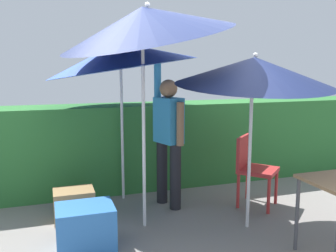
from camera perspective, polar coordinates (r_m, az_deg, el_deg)
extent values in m
plane|color=gray|center=(4.11, 1.36, -15.99)|extent=(24.00, 24.00, 0.00)
cube|color=#2D7033|center=(5.39, -4.39, -3.03)|extent=(8.00, 0.70, 1.22)
cylinder|color=silver|center=(3.92, -3.82, -1.53)|extent=(0.04, 0.04, 2.04)
cone|color=#19234C|center=(3.85, -3.61, 15.83)|extent=(1.87, 1.82, 0.89)
sphere|color=silver|center=(3.84, -3.24, 18.44)|extent=(0.05, 0.05, 0.05)
cylinder|color=silver|center=(4.83, -7.16, -1.47)|extent=(0.04, 0.04, 1.72)
cone|color=blue|center=(4.72, -7.43, 10.83)|extent=(1.95, 1.92, 0.68)
sphere|color=silver|center=(4.71, -7.50, 13.09)|extent=(0.05, 0.05, 0.05)
cylinder|color=silver|center=(4.03, 12.61, -4.90)|extent=(0.04, 0.04, 1.56)
cone|color=#19234C|center=(3.92, 13.27, 8.35)|extent=(1.65, 1.67, 0.46)
sphere|color=silver|center=(3.93, 13.54, 10.73)|extent=(0.05, 0.05, 0.05)
cylinder|color=black|center=(4.76, -0.94, -7.15)|extent=(0.14, 0.14, 0.82)
cylinder|color=black|center=(4.54, 1.16, -7.94)|extent=(0.14, 0.14, 0.82)
cube|color=#338EC6|center=(4.50, 0.08, 0.91)|extent=(0.32, 0.41, 0.56)
sphere|color=#8C6647|center=(4.46, 0.09, 5.87)|extent=(0.22, 0.22, 0.22)
cylinder|color=#338EC6|center=(4.64, -1.64, 7.35)|extent=(0.11, 0.11, 0.56)
cylinder|color=#8C6647|center=(4.32, 1.92, 0.30)|extent=(0.11, 0.11, 0.52)
cylinder|color=#B72D2D|center=(4.61, 15.45, -10.51)|extent=(0.04, 0.04, 0.44)
cylinder|color=#B72D2D|center=(4.96, 16.53, -9.14)|extent=(0.04, 0.04, 0.44)
cylinder|color=#B72D2D|center=(4.71, 10.90, -9.92)|extent=(0.04, 0.04, 0.44)
cylinder|color=#B72D2D|center=(5.05, 12.29, -8.64)|extent=(0.04, 0.04, 0.44)
cube|color=#B72D2D|center=(4.76, 13.90, -6.73)|extent=(0.62, 0.62, 0.05)
cube|color=#B72D2D|center=(4.76, 11.68, -3.86)|extent=(0.35, 0.33, 0.40)
cube|color=#2D6BB7|center=(3.75, -12.78, -15.19)|extent=(0.55, 0.44, 0.43)
cube|color=#9E7A4C|center=(4.43, -14.46, -11.84)|extent=(0.45, 0.34, 0.36)
cylinder|color=#4C4C51|center=(3.79, 19.51, -12.84)|extent=(0.04, 0.04, 0.72)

